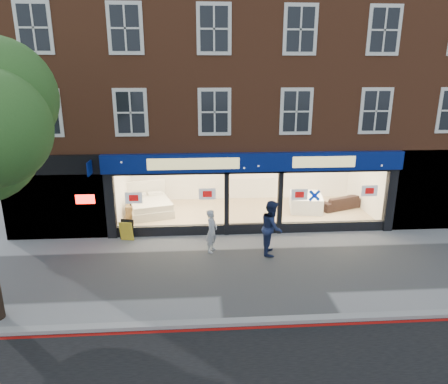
{
  "coord_description": "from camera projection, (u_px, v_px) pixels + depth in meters",
  "views": [
    {
      "loc": [
        -2.15,
        -11.66,
        6.17
      ],
      "look_at": [
        -1.19,
        2.5,
        1.91
      ],
      "focal_mm": 32.0,
      "sensor_mm": 36.0,
      "label": 1
    }
  ],
  "objects": [
    {
      "name": "kerb_stone",
      "position": [
        284.0,
        320.0,
        10.26
      ],
      "size": [
        60.0,
        0.25,
        0.12
      ],
      "primitive_type": "cube",
      "color": "gray",
      "rests_on": "ground"
    },
    {
      "name": "pedestrian_grey",
      "position": [
        212.0,
        231.0,
        14.15
      ],
      "size": [
        0.57,
        0.67,
        1.56
      ],
      "primitive_type": "imported",
      "rotation": [
        0.0,
        0.0,
        1.15
      ],
      "color": "#B2B3BA",
      "rests_on": "ground"
    },
    {
      "name": "display_bed",
      "position": [
        150.0,
        205.0,
        17.94
      ],
      "size": [
        2.35,
        2.61,
        1.24
      ],
      "rotation": [
        0.0,
        0.0,
        0.29
      ],
      "color": "beige",
      "rests_on": "showroom_floor"
    },
    {
      "name": "mattress_stack",
      "position": [
        306.0,
        202.0,
        18.35
      ],
      "size": [
        1.69,
        2.0,
        0.7
      ],
      "rotation": [
        0.0,
        0.0,
        -0.18
      ],
      "color": "white",
      "rests_on": "showroom_floor"
    },
    {
      "name": "building",
      "position": [
        244.0,
        61.0,
        17.76
      ],
      "size": [
        19.0,
        8.26,
        10.3
      ],
      "color": "brown",
      "rests_on": "ground"
    },
    {
      "name": "a_board",
      "position": [
        127.0,
        230.0,
        15.2
      ],
      "size": [
        0.58,
        0.44,
        0.8
      ],
      "primitive_type": "cube",
      "rotation": [
        0.0,
        0.0,
        -0.22
      ],
      "color": "gold",
      "rests_on": "ground"
    },
    {
      "name": "ground",
      "position": [
        265.0,
        269.0,
        13.05
      ],
      "size": [
        120.0,
        120.0,
        0.0
      ],
      "primitive_type": "plane",
      "color": "gray",
      "rests_on": "ground"
    },
    {
      "name": "bedside_table",
      "position": [
        131.0,
        212.0,
        17.33
      ],
      "size": [
        0.47,
        0.47,
        0.55
      ],
      "primitive_type": "cube",
      "rotation": [
        0.0,
        0.0,
        0.04
      ],
      "color": "brown",
      "rests_on": "showroom_floor"
    },
    {
      "name": "pedestrian_blue",
      "position": [
        272.0,
        227.0,
        13.96
      ],
      "size": [
        0.89,
        1.06,
        1.94
      ],
      "primitive_type": "imported",
      "rotation": [
        0.0,
        0.0,
        1.39
      ],
      "color": "#1A2449",
      "rests_on": "ground"
    },
    {
      "name": "showroom_floor",
      "position": [
        246.0,
        213.0,
        18.05
      ],
      "size": [
        11.0,
        4.5,
        0.1
      ],
      "primitive_type": "cube",
      "color": "tan",
      "rests_on": "ground"
    },
    {
      "name": "sofa",
      "position": [
        340.0,
        202.0,
        18.56
      ],
      "size": [
        2.24,
        1.52,
        0.61
      ],
      "primitive_type": "imported",
      "rotation": [
        0.0,
        0.0,
        3.52
      ],
      "color": "black",
      "rests_on": "showroom_floor"
    },
    {
      "name": "kerb_line",
      "position": [
        286.0,
        327.0,
        10.09
      ],
      "size": [
        60.0,
        0.1,
        0.01
      ],
      "primitive_type": "cube",
      "color": "#8C0A07",
      "rests_on": "ground"
    }
  ]
}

